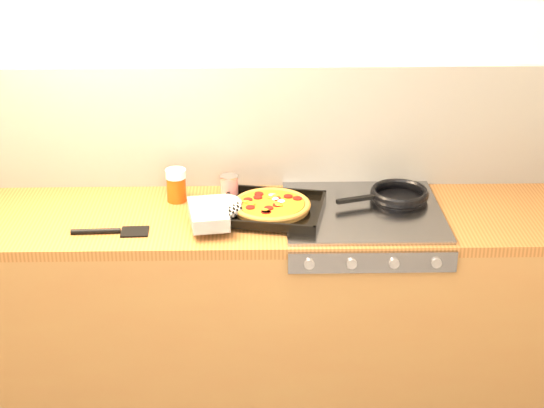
{
  "coord_description": "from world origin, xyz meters",
  "views": [
    {
      "loc": [
        0.04,
        -1.8,
        2.24
      ],
      "look_at": [
        0.1,
        1.08,
        0.95
      ],
      "focal_mm": 55.0,
      "sensor_mm": 36.0,
      "label": 1
    }
  ],
  "objects_px": {
    "juice_glass": "(176,185)",
    "pizza_on_tray": "(254,208)",
    "tomato_can": "(229,188)",
    "frying_pan": "(398,195)"
  },
  "relations": [
    {
      "from": "pizza_on_tray",
      "to": "tomato_can",
      "type": "bearing_deg",
      "value": 118.93
    },
    {
      "from": "frying_pan",
      "to": "juice_glass",
      "type": "relative_size",
      "value": 3.01
    },
    {
      "from": "frying_pan",
      "to": "juice_glass",
      "type": "height_order",
      "value": "juice_glass"
    },
    {
      "from": "juice_glass",
      "to": "pizza_on_tray",
      "type": "bearing_deg",
      "value": -28.52
    },
    {
      "from": "juice_glass",
      "to": "frying_pan",
      "type": "bearing_deg",
      "value": -2.87
    },
    {
      "from": "frying_pan",
      "to": "tomato_can",
      "type": "bearing_deg",
      "value": 175.27
    },
    {
      "from": "pizza_on_tray",
      "to": "juice_glass",
      "type": "distance_m",
      "value": 0.35
    },
    {
      "from": "tomato_can",
      "to": "frying_pan",
      "type": "bearing_deg",
      "value": -4.73
    },
    {
      "from": "frying_pan",
      "to": "juice_glass",
      "type": "distance_m",
      "value": 0.87
    },
    {
      "from": "frying_pan",
      "to": "tomato_can",
      "type": "height_order",
      "value": "tomato_can"
    }
  ]
}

